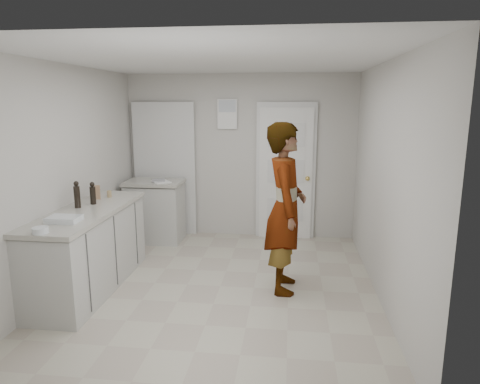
# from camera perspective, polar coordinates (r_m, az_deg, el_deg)

# --- Properties ---
(ground) EXTENTS (4.00, 4.00, 0.00)m
(ground) POSITION_cam_1_polar(r_m,az_deg,el_deg) (5.04, -2.64, -12.43)
(ground) COLOR #AEA292
(ground) RESTS_ON ground
(room_shell) EXTENTS (4.00, 4.00, 4.00)m
(room_shell) POSITION_cam_1_polar(r_m,az_deg,el_deg) (6.64, -1.47, 2.76)
(room_shell) COLOR beige
(room_shell) RESTS_ON ground
(main_counter) EXTENTS (0.64, 1.96, 0.93)m
(main_counter) POSITION_cam_1_polar(r_m,az_deg,el_deg) (5.14, -19.38, -7.53)
(main_counter) COLOR #BABBB6
(main_counter) RESTS_ON ground
(side_counter) EXTENTS (0.84, 0.61, 0.93)m
(side_counter) POSITION_cam_1_polar(r_m,az_deg,el_deg) (6.62, -11.21, -2.76)
(side_counter) COLOR #BABBB6
(side_counter) RESTS_ON ground
(person) EXTENTS (0.47, 0.70, 1.87)m
(person) POSITION_cam_1_polar(r_m,az_deg,el_deg) (4.71, 6.06, -2.18)
(person) COLOR silver
(person) RESTS_ON ground
(cake_mix_box) EXTENTS (0.11, 0.08, 0.17)m
(cake_mix_box) POSITION_cam_1_polar(r_m,az_deg,el_deg) (5.44, -18.68, -0.05)
(cake_mix_box) COLOR #906748
(cake_mix_box) RESTS_ON main_counter
(spice_jar) EXTENTS (0.05, 0.05, 0.08)m
(spice_jar) POSITION_cam_1_polar(r_m,az_deg,el_deg) (5.52, -17.03, -0.25)
(spice_jar) COLOR tan
(spice_jar) RESTS_ON main_counter
(oil_cruet_a) EXTENTS (0.07, 0.07, 0.26)m
(oil_cruet_a) POSITION_cam_1_polar(r_m,az_deg,el_deg) (5.18, -19.04, -0.20)
(oil_cruet_a) COLOR black
(oil_cruet_a) RESTS_ON main_counter
(oil_cruet_b) EXTENTS (0.07, 0.07, 0.30)m
(oil_cruet_b) POSITION_cam_1_polar(r_m,az_deg,el_deg) (5.06, -20.91, -0.39)
(oil_cruet_b) COLOR black
(oil_cruet_b) RESTS_ON main_counter
(baking_dish) EXTENTS (0.31, 0.22, 0.05)m
(baking_dish) POSITION_cam_1_polar(r_m,az_deg,el_deg) (4.54, -22.43, -3.38)
(baking_dish) COLOR silver
(baking_dish) RESTS_ON main_counter
(egg_bowl) EXTENTS (0.14, 0.14, 0.05)m
(egg_bowl) POSITION_cam_1_polar(r_m,az_deg,el_deg) (4.23, -25.08, -4.65)
(egg_bowl) COLOR silver
(egg_bowl) RESTS_ON main_counter
(papers) EXTENTS (0.35, 0.37, 0.01)m
(papers) POSITION_cam_1_polar(r_m,az_deg,el_deg) (6.40, -10.46, 1.37)
(papers) COLOR white
(papers) RESTS_ON side_counter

